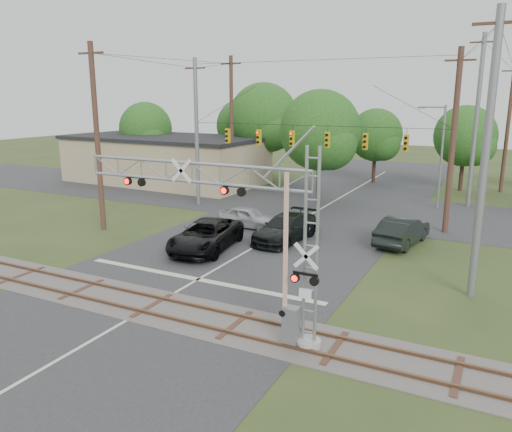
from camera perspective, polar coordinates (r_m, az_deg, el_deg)
The scene contains 14 objects.
ground at distance 20.34m, azimuth -15.38°, elevation -11.97°, with size 160.00×160.00×0.00m, color #303F1D.
road_main at distance 27.94m, azimuth -1.54°, elevation -4.37°, with size 14.00×90.00×0.02m, color #28282A.
road_cross at distance 40.38m, azimuth 7.96°, elevation 1.12°, with size 90.00×12.00×0.02m, color #28282A.
railroad_track at distance 21.69m, azimuth -11.81°, elevation -10.01°, with size 90.00×3.20×0.17m.
crossing_gantry at distance 17.76m, azimuth -2.57°, elevation -0.36°, with size 9.90×0.90×7.05m.
traffic_signal_span at distance 35.50m, azimuth 7.52°, elevation 8.79°, with size 19.34×0.36×11.50m.
pickup_black at distance 28.68m, azimuth -5.74°, elevation -2.23°, with size 2.79×6.05×1.68m, color black.
car_dark at distance 30.33m, azimuth 3.40°, elevation -1.39°, with size 2.25×5.53×1.61m, color black.
sedan_silver at distance 33.45m, azimuth -0.91°, elevation -0.13°, with size 1.65×4.11×1.40m, color #A0A1A7.
suv_dark at distance 30.82m, azimuth 16.37°, elevation -1.62°, with size 1.77×5.07×1.67m, color black.
commercial_building at distance 52.18m, azimuth -10.33°, elevation 6.43°, with size 20.44×11.01×4.69m.
streetlight at distance 41.16m, azimuth 20.26°, elevation 6.93°, with size 2.13×0.22×7.98m.
utility_poles at distance 37.43m, azimuth 11.60°, elevation 9.58°, with size 25.13×28.32×13.22m.
treeline at distance 48.16m, azimuth 8.31°, elevation 9.68°, with size 51.25×20.96×10.01m.
Camera 1 is at (12.71, -13.36, 8.58)m, focal length 35.00 mm.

